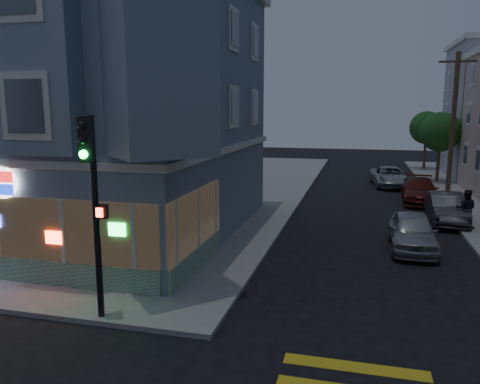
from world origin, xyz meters
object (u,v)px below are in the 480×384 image
at_px(pedestrian_a, 466,209).
at_px(parked_car_b, 446,208).
at_px(traffic_signal, 92,185).
at_px(parked_car_a, 413,231).
at_px(parked_car_d, 390,177).
at_px(street_tree_near, 440,132).
at_px(parked_car_c, 420,191).
at_px(utility_pole, 453,123).
at_px(street_tree_far, 426,128).

bearing_deg(pedestrian_a, parked_car_b, -54.93).
bearing_deg(traffic_signal, parked_car_a, 31.74).
xyz_separation_m(parked_car_d, traffic_signal, (-8.78, -25.47, 3.06)).
xyz_separation_m(street_tree_near, parked_car_c, (-2.17, -8.24, -3.21)).
bearing_deg(parked_car_c, parked_car_d, 106.28).
distance_m(parked_car_c, traffic_signal, 22.30).
xyz_separation_m(parked_car_b, parked_car_c, (-0.67, 5.20, -0.02)).
bearing_deg(parked_car_d, utility_pole, -53.22).
height_order(pedestrian_a, parked_car_d, pedestrian_a).
distance_m(street_tree_far, parked_car_b, 21.73).
height_order(utility_pole, traffic_signal, utility_pole).
bearing_deg(parked_car_b, utility_pole, 80.36).
bearing_deg(pedestrian_a, utility_pole, -81.51).
bearing_deg(traffic_signal, parked_car_c, 47.91).
bearing_deg(street_tree_near, street_tree_far, 90.00).
distance_m(street_tree_far, parked_car_c, 16.70).
distance_m(utility_pole, street_tree_far, 14.03).
bearing_deg(parked_car_b, traffic_signal, -126.82).
bearing_deg(parked_car_d, parked_car_a, -96.29).
xyz_separation_m(parked_car_a, parked_car_c, (1.43, 10.40, -0.03)).
distance_m(parked_car_b, parked_car_c, 5.24).
height_order(parked_car_b, parked_car_d, parked_car_b).
height_order(street_tree_far, parked_car_c, street_tree_far).
bearing_deg(parked_car_d, pedestrian_a, -84.16).
xyz_separation_m(street_tree_far, parked_car_d, (-3.60, -10.36, -3.22)).
height_order(utility_pole, parked_car_a, utility_pole).
height_order(street_tree_far, pedestrian_a, street_tree_far).
distance_m(utility_pole, pedestrian_a, 9.69).
xyz_separation_m(utility_pole, parked_car_a, (-3.40, -12.64, -4.04)).
xyz_separation_m(street_tree_far, parked_car_c, (-2.17, -16.24, -3.21)).
relative_size(street_tree_far, traffic_signal, 0.99).
bearing_deg(parked_car_a, parked_car_d, 90.71).
bearing_deg(parked_car_d, street_tree_far, 64.55).
relative_size(parked_car_b, parked_car_d, 0.88).
bearing_deg(pedestrian_a, parked_car_a, 67.02).
xyz_separation_m(parked_car_a, parked_car_b, (2.10, 5.20, -0.00)).
relative_size(utility_pole, street_tree_near, 1.70).
bearing_deg(parked_car_c, parked_car_b, -79.98).
relative_size(street_tree_near, parked_car_b, 1.16).
xyz_separation_m(street_tree_near, street_tree_far, (0.00, 8.00, 0.00)).
distance_m(utility_pole, parked_car_b, 8.57).
height_order(utility_pole, pedestrian_a, utility_pole).
distance_m(street_tree_near, parked_car_d, 5.37).
bearing_deg(pedestrian_a, street_tree_far, -79.27).
bearing_deg(traffic_signal, parked_car_b, 38.34).
xyz_separation_m(parked_car_a, traffic_signal, (-8.78, -9.19, 3.03)).
relative_size(pedestrian_a, traffic_signal, 0.34).
distance_m(street_tree_far, pedestrian_a, 23.12).
distance_m(street_tree_far, traffic_signal, 37.91).
bearing_deg(utility_pole, traffic_signal, -119.16).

